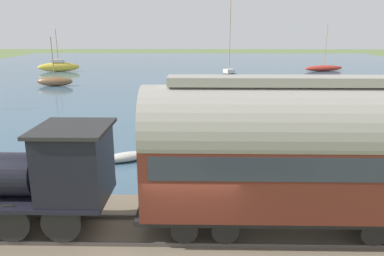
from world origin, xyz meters
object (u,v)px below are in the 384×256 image
Objects in this scene: sailboat_black at (229,77)px; sailboat_brown at (55,81)px; rowboat_off_pier at (127,157)px; sailboat_yellow at (59,67)px; steam_locomotive at (32,172)px; passenger_coach at (298,150)px; sailboat_red at (324,68)px; rowboat_mid_harbor at (48,131)px.

sailboat_brown is at bearing 66.65° from sailboat_black.
sailboat_black is 19.44m from sailboat_brown.
rowboat_off_pier is at bearing -152.11° from sailboat_brown.
sailboat_black is 1.58× the size of sailboat_yellow.
steam_locomotive is 0.64× the size of passenger_coach.
steam_locomotive is at bearing 90.00° from passenger_coach.
sailboat_red is at bearing -18.79° from passenger_coach.
rowboat_off_pier is at bearing -167.26° from sailboat_yellow.
rowboat_mid_harbor is at bearing 45.50° from passenger_coach.
rowboat_mid_harbor is at bearing 125.84° from sailboat_red.
sailboat_brown is 1.92× the size of rowboat_mid_harbor.
sailboat_red is at bearing 19.56° from rowboat_mid_harbor.
rowboat_mid_harbor is at bearing 119.54° from sailboat_black.
sailboat_black is at bearing 115.18° from sailboat_red.
steam_locomotive is 0.84× the size of sailboat_red.
rowboat_off_pier is (-25.83, 6.92, -0.48)m from sailboat_black.
sailboat_red reaches higher than passenger_coach.
sailboat_red reaches higher than sailboat_yellow.
sailboat_black is 3.47× the size of rowboat_mid_harbor.
sailboat_yellow is at bearing 19.41° from steam_locomotive.
sailboat_black is (33.04, -8.18, -1.62)m from steam_locomotive.
sailboat_brown is at bearing 1.95° from rowboat_off_pier.
sailboat_brown reaches higher than rowboat_off_pier.
rowboat_mid_harbor is (11.73, 11.93, -2.83)m from passenger_coach.
sailboat_red is 1.29× the size of sailboat_brown.
sailboat_black reaches higher than rowboat_mid_harbor.
sailboat_yellow is at bearing 77.51° from rowboat_mid_harbor.
rowboat_off_pier is (7.21, -1.26, -2.10)m from steam_locomotive.
steam_locomotive is 34.08m from sailboat_black.
sailboat_yellow reaches higher than steam_locomotive.
sailboat_black is 26.36m from sailboat_yellow.
steam_locomotive is at bearing 136.18° from sailboat_black.
sailboat_black is (33.04, -0.65, -2.34)m from passenger_coach.
sailboat_yellow is 1.15× the size of sailboat_brown.
rowboat_mid_harbor is at bearing 20.55° from steam_locomotive.
sailboat_black reaches higher than rowboat_off_pier.
passenger_coach reaches higher than steam_locomotive.
steam_locomotive is at bearing -159.96° from sailboat_brown.
passenger_coach is 3.77× the size of rowboat_off_pier.
rowboat_off_pier is (-4.52, -5.66, 0.01)m from rowboat_mid_harbor.
sailboat_brown is at bearing 77.95° from rowboat_mid_harbor.
sailboat_black is at bearing -13.91° from steam_locomotive.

